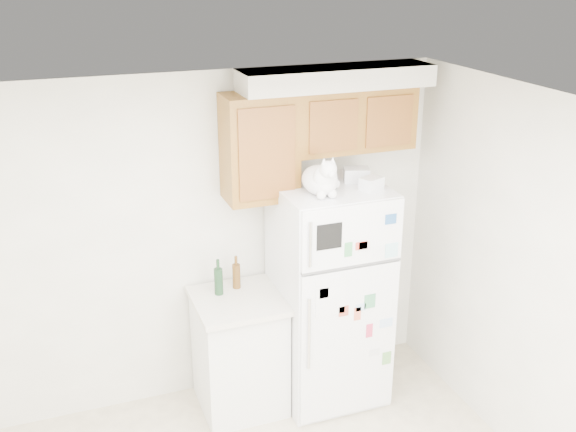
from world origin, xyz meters
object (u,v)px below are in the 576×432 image
cat (322,179)px  storage_box_back (356,175)px  refrigerator (329,295)px  storage_box_front (371,184)px  bottle_green (218,277)px  bottle_amber (236,272)px  base_counter (239,352)px

cat → storage_box_back: (0.35, 0.18, -0.06)m
refrigerator → storage_box_back: 0.93m
storage_box_back → storage_box_front: storage_box_back is taller
bottle_green → bottle_amber: (0.15, 0.05, -0.01)m
storage_box_back → cat: bearing=-134.3°
bottle_amber → storage_box_back: bearing=-10.5°
storage_box_back → refrigerator: bearing=-145.9°
cat → base_counter: bearing=161.3°
base_counter → storage_box_back: bearing=-0.9°
bottle_green → cat: bearing=-23.1°
cat → storage_box_front: 0.37m
refrigerator → storage_box_front: size_ratio=11.33×
storage_box_front → bottle_amber: (-0.89, 0.37, -0.70)m
refrigerator → storage_box_back: (0.22, 0.06, 0.90)m
storage_box_front → bottle_green: (-1.04, 0.32, -0.69)m
cat → bottle_amber: bearing=147.1°
storage_box_front → cat: bearing=151.9°
storage_box_back → bottle_amber: 1.13m
bottle_green → storage_box_front: bearing=-17.0°
storage_box_back → bottle_amber: size_ratio=0.70×
storage_box_front → base_counter: bearing=143.3°
refrigerator → storage_box_back: bearing=15.5°
base_counter → cat: (0.56, -0.19, 1.35)m
refrigerator → bottle_amber: size_ratio=6.65×
base_counter → bottle_green: bearing=139.4°
base_counter → storage_box_front: size_ratio=6.13×
base_counter → storage_box_front: 1.60m
bottle_amber → refrigerator: bearing=-18.8°
base_counter → bottle_green: size_ratio=3.35×
refrigerator → base_counter: 0.80m
cat → bottle_green: 1.05m
cat → storage_box_back: 0.39m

